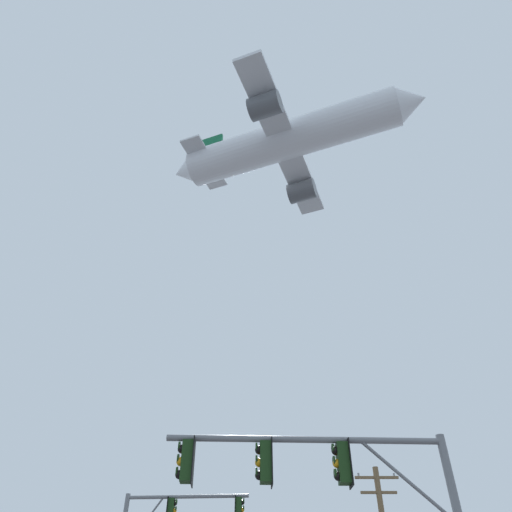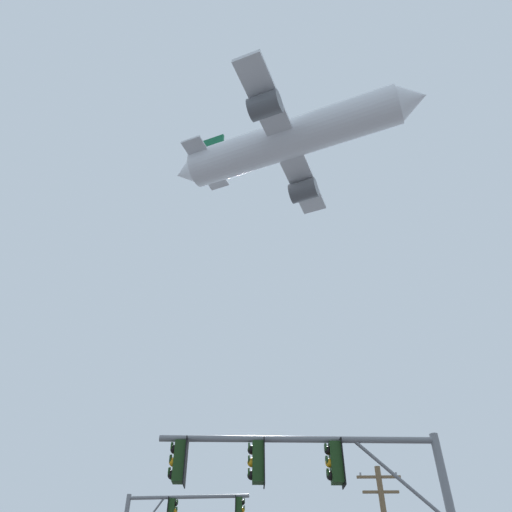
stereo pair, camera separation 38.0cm
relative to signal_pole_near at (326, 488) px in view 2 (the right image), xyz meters
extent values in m
cylinder|color=slate|center=(-0.58, -0.02, 1.07)|extent=(6.53, 0.41, 0.15)
cylinder|color=slate|center=(1.70, 0.07, 0.17)|extent=(2.01, 0.16, 1.86)
cube|color=#193814|center=(-3.32, -0.13, 0.54)|extent=(0.27, 0.33, 0.90)
cylinder|color=#193814|center=(-3.32, -0.13, 1.05)|extent=(0.05, 0.05, 0.12)
cube|color=black|center=(-3.18, -0.13, 0.54)|extent=(0.04, 0.46, 1.04)
sphere|color=black|center=(-3.47, -0.14, 0.81)|extent=(0.20, 0.20, 0.20)
cylinder|color=#193814|center=(-3.53, -0.14, 0.87)|extent=(0.05, 0.21, 0.21)
sphere|color=orange|center=(-3.47, -0.14, 0.53)|extent=(0.20, 0.20, 0.20)
cylinder|color=#193814|center=(-3.53, -0.14, 0.59)|extent=(0.05, 0.21, 0.21)
sphere|color=black|center=(-3.47, -0.14, 0.25)|extent=(0.20, 0.20, 0.20)
cylinder|color=#193814|center=(-3.53, -0.14, 0.31)|extent=(0.05, 0.21, 0.21)
cube|color=#193814|center=(-1.53, -0.06, 0.54)|extent=(0.27, 0.33, 0.90)
cylinder|color=#193814|center=(-1.53, -0.06, 1.05)|extent=(0.05, 0.05, 0.12)
cube|color=black|center=(-1.39, -0.06, 0.54)|extent=(0.04, 0.46, 1.04)
sphere|color=black|center=(-1.67, -0.07, 0.81)|extent=(0.20, 0.20, 0.20)
cylinder|color=#193814|center=(-1.74, -0.07, 0.87)|extent=(0.05, 0.21, 0.21)
sphere|color=orange|center=(-1.67, -0.07, 0.53)|extent=(0.20, 0.20, 0.20)
cylinder|color=#193814|center=(-1.74, -0.07, 0.59)|extent=(0.05, 0.21, 0.21)
sphere|color=black|center=(-1.67, -0.07, 0.25)|extent=(0.20, 0.20, 0.20)
cylinder|color=#193814|center=(-1.74, -0.07, 0.31)|extent=(0.05, 0.21, 0.21)
cube|color=#193814|center=(0.27, 0.01, 0.54)|extent=(0.27, 0.33, 0.90)
cylinder|color=#193814|center=(0.27, 0.01, 1.05)|extent=(0.05, 0.05, 0.12)
cube|color=black|center=(0.41, 0.02, 0.54)|extent=(0.04, 0.46, 1.04)
sphere|color=black|center=(0.12, 0.00, 0.81)|extent=(0.20, 0.20, 0.20)
cylinder|color=#193814|center=(0.06, 0.00, 0.87)|extent=(0.05, 0.21, 0.21)
sphere|color=orange|center=(0.12, 0.00, 0.53)|extent=(0.20, 0.20, 0.20)
cylinder|color=#193814|center=(0.06, 0.00, 0.59)|extent=(0.05, 0.21, 0.21)
sphere|color=black|center=(0.12, 0.00, 0.25)|extent=(0.20, 0.20, 0.20)
cylinder|color=#193814|center=(0.06, 0.00, 0.31)|extent=(0.05, 0.21, 0.21)
cylinder|color=slate|center=(-4.68, 11.11, 2.30)|extent=(5.25, 0.48, 0.15)
cube|color=#193814|center=(-2.48, 10.97, 1.77)|extent=(0.28, 0.34, 0.90)
cylinder|color=#193814|center=(-2.48, 10.97, 2.28)|extent=(0.05, 0.05, 0.12)
cube|color=black|center=(-2.62, 10.98, 1.77)|extent=(0.05, 0.46, 1.04)
sphere|color=black|center=(-2.33, 10.96, 2.04)|extent=(0.20, 0.20, 0.20)
cylinder|color=#193814|center=(-2.27, 10.96, 2.10)|extent=(0.05, 0.21, 0.21)
sphere|color=orange|center=(-2.33, 10.96, 1.76)|extent=(0.20, 0.20, 0.20)
cylinder|color=#193814|center=(-2.27, 10.96, 1.82)|extent=(0.05, 0.21, 0.21)
cube|color=#193814|center=(-5.36, 11.15, 1.77)|extent=(0.28, 0.34, 0.90)
cylinder|color=#193814|center=(-5.36, 11.15, 2.28)|extent=(0.05, 0.05, 0.12)
cube|color=black|center=(-5.50, 11.16, 1.77)|extent=(0.05, 0.46, 1.04)
sphere|color=black|center=(-5.22, 11.14, 2.04)|extent=(0.20, 0.20, 0.20)
cylinder|color=#193814|center=(-5.15, 11.14, 2.10)|extent=(0.05, 0.21, 0.21)
sphere|color=orange|center=(-5.22, 11.14, 1.76)|extent=(0.20, 0.20, 0.20)
cylinder|color=#193814|center=(-5.15, 11.14, 1.82)|extent=(0.05, 0.21, 0.21)
cube|color=brown|center=(4.35, 14.53, 3.95)|extent=(2.20, 0.12, 0.12)
cube|color=brown|center=(4.35, 14.53, 3.25)|extent=(1.80, 0.12, 0.12)
cylinder|color=gray|center=(3.45, 14.53, 4.07)|extent=(0.10, 0.10, 0.18)
cylinder|color=gray|center=(5.25, 14.53, 4.07)|extent=(0.10, 0.10, 0.18)
cylinder|color=white|center=(1.04, 13.48, 29.69)|extent=(17.41, 9.23, 3.11)
cone|color=white|center=(10.09, 9.96, 29.69)|extent=(3.06, 3.52, 2.95)
cone|color=white|center=(-7.92, 16.96, 29.69)|extent=(2.77, 3.16, 2.64)
cube|color=silver|center=(0.59, 13.65, 29.23)|extent=(7.97, 16.15, 0.35)
cylinder|color=#595B60|center=(2.26, 17.96, 28.29)|extent=(2.80, 2.47, 1.75)
cylinder|color=#595B60|center=(-1.09, 9.35, 28.29)|extent=(2.80, 2.47, 1.75)
cube|color=#0C5933|center=(-6.02, 16.22, 31.44)|extent=(2.62, 1.20, 3.69)
cube|color=silver|center=(-6.20, 16.29, 29.98)|extent=(3.74, 6.06, 0.19)
camera|label=1|loc=(-1.75, -11.81, -2.80)|focal=34.44mm
camera|label=2|loc=(-1.37, -11.81, -2.80)|focal=34.44mm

